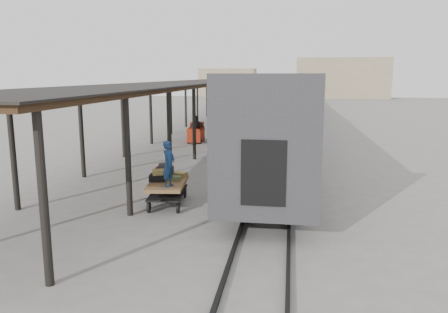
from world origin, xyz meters
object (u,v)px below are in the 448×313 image
pedestrian (197,130)px  baggage_cart (168,187)px  porter (169,164)px  luggage_tug (196,133)px

pedestrian → baggage_cart: bearing=92.5°
baggage_cart → porter: 1.22m
baggage_cart → porter: size_ratio=1.60×
baggage_cart → pedestrian: (-1.98, 14.19, 0.31)m
luggage_tug → porter: (2.39, -15.33, 1.02)m
baggage_cart → luggage_tug: bearing=91.8°
baggage_cart → luggage_tug: size_ratio=1.61×
luggage_tug → pedestrian: size_ratio=0.82×
baggage_cart → porter: porter is taller
luggage_tug → porter: size_ratio=0.99×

